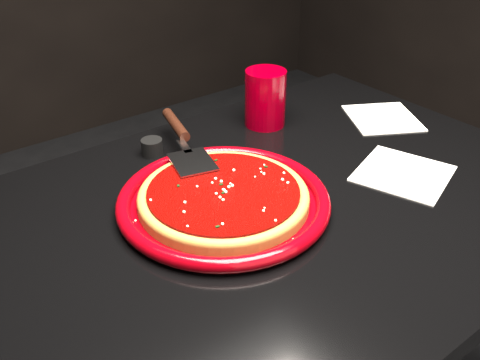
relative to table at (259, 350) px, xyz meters
The scene contains 12 objects.
table is the anchor object (origin of this frame).
plate 0.40m from the table, 144.39° to the left, with size 0.38×0.38×0.03m, color #6E0107.
pizza_crust 0.40m from the table, 144.39° to the left, with size 0.30×0.30×0.02m, color olive.
pizza_crust_rim 0.41m from the table, 144.39° to the left, with size 0.30×0.30×0.02m, color olive.
pizza_sauce 0.41m from the table, 144.39° to the left, with size 0.27×0.27×0.01m, color #730301.
parmesan_dusting 0.42m from the table, 144.39° to the left, with size 0.26×0.26×0.01m, color beige, non-canonical shape.
basil_flecks 0.42m from the table, 144.39° to the left, with size 0.24×0.24×0.00m, color black, non-canonical shape.
pizza_server 0.48m from the table, 94.35° to the left, with size 0.09×0.32×0.02m, color #B4B7BC, non-canonical shape.
cup 0.56m from the table, 49.41° to the left, with size 0.09×0.09×0.13m, color #90000E.
napkin_a 0.48m from the table, 15.88° to the right, with size 0.17×0.17×0.00m, color white.
napkin_b 0.61m from the table, 13.35° to the left, with size 0.15×0.16×0.00m, color white.
ramekin 0.49m from the table, 101.43° to the left, with size 0.04×0.04×0.03m, color black.
Camera 1 is at (-0.52, -0.60, 1.29)m, focal length 40.00 mm.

